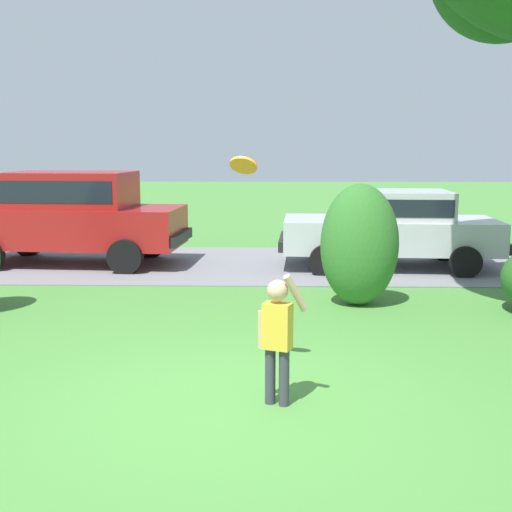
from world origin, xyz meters
name	(u,v)px	position (x,y,z in m)	size (l,w,h in m)	color
ground_plane	(225,400)	(0.00, 0.00, 0.00)	(80.00, 80.00, 0.00)	#478438
driveway_strip	(251,264)	(0.00, 7.41, 0.01)	(28.00, 4.40, 0.02)	slate
shrub_centre_left	(359,245)	(1.79, 3.95, 0.94)	(1.20, 0.98, 1.88)	#33702B
parked_sedan	(394,226)	(2.90, 7.12, 0.85)	(4.48, 2.26, 1.56)	silver
parked_suv	(71,213)	(-3.69, 7.35, 1.08)	(4.82, 2.35, 1.92)	maroon
child_thrower	(278,332)	(0.50, -0.08, 0.72)	(0.48, 0.24, 1.29)	#383842
frisbee	(244,165)	(0.16, 0.55, 2.24)	(0.31, 0.24, 0.23)	orange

